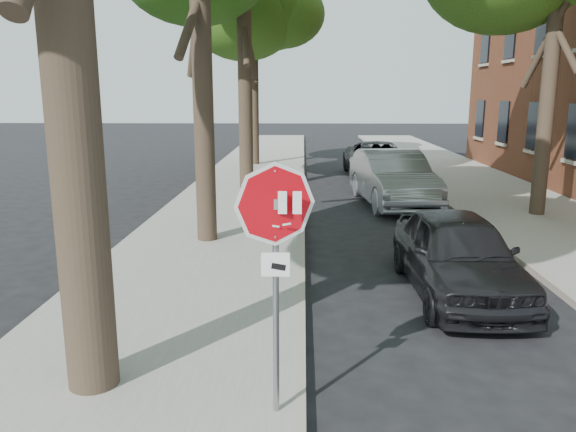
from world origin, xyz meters
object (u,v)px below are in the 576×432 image
at_px(car_a, 458,254).
at_px(stop_sign, 275,241).
at_px(tree_far, 253,5).
at_px(car_b, 392,178).
at_px(car_d, 378,160).

bearing_deg(car_a, stop_sign, -127.43).
distance_m(tree_far, car_b, 12.40).
bearing_deg(car_d, car_b, -95.05).
height_order(stop_sign, car_a, stop_sign).
distance_m(stop_sign, car_a, 5.01).
bearing_deg(stop_sign, car_a, 53.69).
xyz_separation_m(car_a, car_b, (0.11, 7.85, 0.12)).
bearing_deg(car_d, car_a, -93.76).
height_order(car_a, car_b, car_b).
xyz_separation_m(car_b, car_d, (0.31, 5.87, -0.12)).
bearing_deg(car_b, tree_far, 112.02).
height_order(tree_far, car_d, tree_far).
xyz_separation_m(tree_far, car_b, (5.01, -9.37, -6.38)).
bearing_deg(car_b, car_d, 80.85).
relative_size(tree_far, car_a, 2.25).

